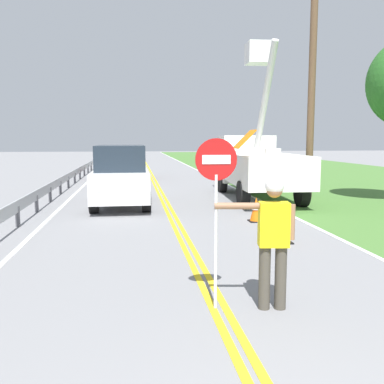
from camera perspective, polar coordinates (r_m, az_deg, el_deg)
grass_verge_right at (r=24.65m, az=23.38°, el=1.07°), size 16.00×110.00×0.01m
centerline_yellow_left at (r=21.13m, az=-4.89°, el=0.72°), size 0.11×110.00×0.01m
centerline_yellow_right at (r=21.14m, az=-4.40°, el=0.73°), size 0.11×110.00×0.01m
edge_line_right at (r=21.63m, az=4.92°, el=0.87°), size 0.12×110.00×0.01m
edge_line_left at (r=21.25m, az=-14.38°, el=0.56°), size 0.12×110.00×0.01m
flagger_worker at (r=5.94m, az=10.62°, el=-5.49°), size 1.08×0.30×1.83m
stop_sign_paddle at (r=5.74m, az=3.19°, el=0.90°), size 0.56×0.04×2.33m
utility_bucket_truck at (r=17.32m, az=8.38°, el=4.02°), size 2.90×6.89×5.96m
oncoming_suv_nearest at (r=15.15m, az=-9.36°, el=2.17°), size 1.93×4.61×2.10m
oncoming_sedan_second at (r=25.99m, az=-8.66°, el=3.68°), size 1.92×4.11×1.70m
utility_pole_near at (r=17.92m, az=15.58°, el=14.26°), size 1.80×0.28×8.93m
traffic_cone_lead at (r=9.90m, az=11.91°, el=-4.68°), size 0.40×0.40×0.70m
traffic_cone_mid at (r=12.28m, az=8.47°, el=-2.34°), size 0.40×0.40×0.70m
guardrail_left_shoulder at (r=17.85m, az=-17.61°, el=0.92°), size 0.10×32.00×0.71m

